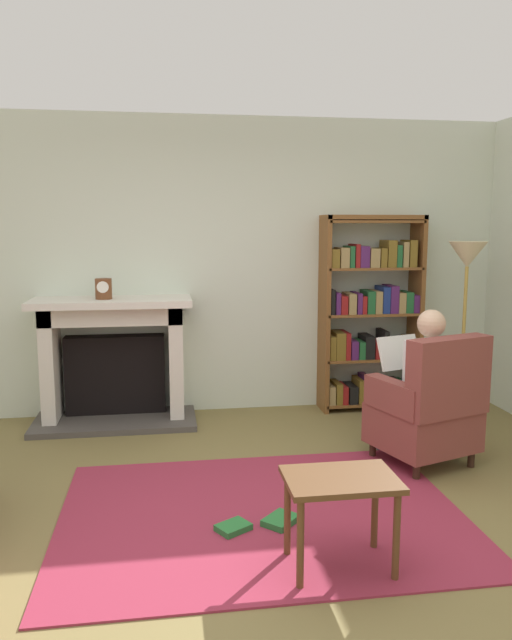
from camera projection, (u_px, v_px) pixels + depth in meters
ground at (270, 540)px, 3.39m from camera, size 14.00×14.00×0.00m
back_wall at (224, 266)px, 5.67m from camera, size 5.60×0.10×2.70m
area_rug at (262, 514)px, 3.68m from camera, size 2.40×1.80×0.01m
fireplace at (114, 356)px, 5.40m from camera, size 1.40×0.64×1.11m
mantel_clock at (103, 289)px, 5.20m from camera, size 0.14×0.14×0.17m
bookshelf at (371, 315)px, 5.73m from camera, size 0.93×0.32×1.82m
armchair_reading at (429, 408)px, 4.39m from camera, size 0.80×0.79×0.97m
seated_reader at (419, 378)px, 4.47m from camera, size 0.48×0.59×1.14m
side_table at (341, 492)px, 3.05m from camera, size 0.56×0.39×0.49m
scattered_books at (260, 523)px, 3.52m from camera, size 0.52×0.27×0.04m
floor_lamp at (467, 271)px, 5.17m from camera, size 0.32×0.32×1.59m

